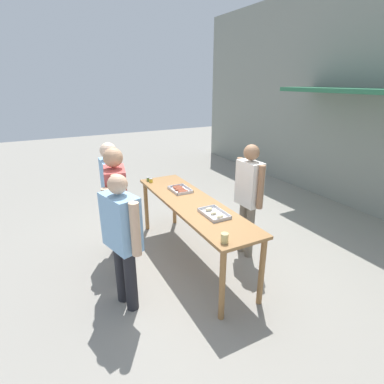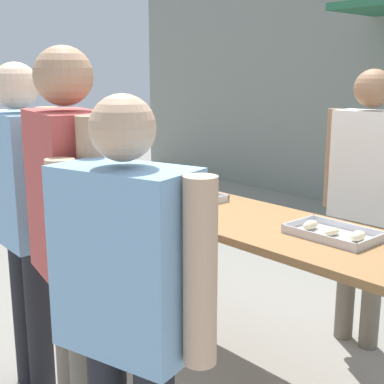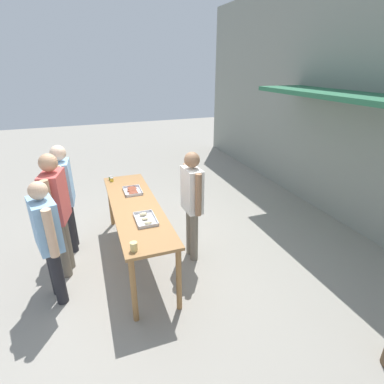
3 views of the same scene
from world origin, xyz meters
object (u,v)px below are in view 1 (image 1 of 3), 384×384
(person_server_behind_table, at_px, (249,191))
(person_customer_waiting_in_line, at_px, (117,205))
(condiment_jar_ketchup, at_px, (151,180))
(person_customer_holding_hotdog, at_px, (112,191))
(food_tray_buns, at_px, (214,214))
(person_customer_with_cup, at_px, (122,233))
(food_tray_sausages, at_px, (180,190))
(condiment_jar_mustard, at_px, (148,179))
(beer_cup, at_px, (225,238))

(person_server_behind_table, bearing_deg, person_customer_waiting_in_line, -100.00)
(condiment_jar_ketchup, distance_m, person_customer_holding_hotdog, 0.88)
(person_server_behind_table, distance_m, person_customer_holding_hotdog, 2.00)
(food_tray_buns, xyz_separation_m, person_customer_waiting_in_line, (-0.55, -1.10, 0.13))
(person_customer_with_cup, bearing_deg, person_customer_waiting_in_line, -25.75)
(food_tray_sausages, xyz_separation_m, person_customer_with_cup, (1.01, -1.20, 0.02))
(condiment_jar_mustard, bearing_deg, food_tray_sausages, 22.04)
(person_customer_waiting_in_line, bearing_deg, food_tray_sausages, -55.41)
(food_tray_sausages, xyz_separation_m, person_customer_holding_hotdog, (-0.16, -1.02, 0.10))
(food_tray_sausages, xyz_separation_m, beer_cup, (1.67, -0.27, 0.04))
(food_tray_sausages, bearing_deg, condiment_jar_mustard, -157.96)
(food_tray_buns, distance_m, beer_cup, 0.70)
(condiment_jar_mustard, bearing_deg, condiment_jar_ketchup, 8.24)
(food_tray_sausages, distance_m, person_server_behind_table, 1.07)
(beer_cup, height_order, person_server_behind_table, person_server_behind_table)
(condiment_jar_mustard, distance_m, person_server_behind_table, 1.78)
(food_tray_sausages, distance_m, food_tray_buns, 1.02)
(food_tray_buns, relative_size, person_server_behind_table, 0.24)
(food_tray_buns, relative_size, condiment_jar_mustard, 6.02)
(food_tray_sausages, xyz_separation_m, condiment_jar_mustard, (-0.69, -0.28, 0.02))
(person_customer_holding_hotdog, bearing_deg, food_tray_buns, -136.22)
(person_customer_waiting_in_line, bearing_deg, beer_cup, -133.67)
(person_server_behind_table, bearing_deg, food_tray_buns, -71.59)
(food_tray_buns, relative_size, condiment_jar_ketchup, 6.02)
(food_tray_buns, relative_size, person_customer_with_cup, 0.26)
(person_customer_with_cup, bearing_deg, food_tray_buns, -106.06)
(food_tray_buns, bearing_deg, person_server_behind_table, 110.06)
(person_customer_holding_hotdog, xyz_separation_m, person_customer_with_cup, (1.18, -0.18, -0.08))
(person_server_behind_table, bearing_deg, food_tray_sausages, -135.99)
(food_tray_buns, relative_size, beer_cup, 3.98)
(person_customer_with_cup, relative_size, person_customer_waiting_in_line, 0.91)
(condiment_jar_ketchup, height_order, person_customer_with_cup, person_customer_with_cup)
(condiment_jar_mustard, relative_size, condiment_jar_ketchup, 1.00)
(food_tray_buns, bearing_deg, person_customer_waiting_in_line, -116.61)
(condiment_jar_mustard, xyz_separation_m, person_customer_with_cup, (1.70, -0.92, -0.00))
(food_tray_buns, height_order, person_customer_holding_hotdog, person_customer_holding_hotdog)
(condiment_jar_ketchup, relative_size, beer_cup, 0.66)
(beer_cup, height_order, person_customer_holding_hotdog, person_customer_holding_hotdog)
(condiment_jar_mustard, bearing_deg, person_customer_with_cup, -28.43)
(beer_cup, bearing_deg, condiment_jar_mustard, -179.72)
(food_tray_buns, bearing_deg, person_customer_holding_hotdog, -139.28)
(person_server_behind_table, xyz_separation_m, person_customer_holding_hotdog, (-0.91, -1.79, 0.01))
(beer_cup, distance_m, person_server_behind_table, 1.39)
(food_tray_buns, distance_m, person_customer_waiting_in_line, 1.24)
(food_tray_sausages, distance_m, person_customer_holding_hotdog, 1.04)
(person_server_behind_table, height_order, person_customer_with_cup, person_server_behind_table)
(beer_cup, bearing_deg, person_server_behind_table, 131.92)
(food_tray_buns, bearing_deg, condiment_jar_ketchup, -170.71)
(condiment_jar_mustard, relative_size, person_server_behind_table, 0.04)
(food_tray_sausages, xyz_separation_m, food_tray_buns, (1.02, -0.00, 0.00))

